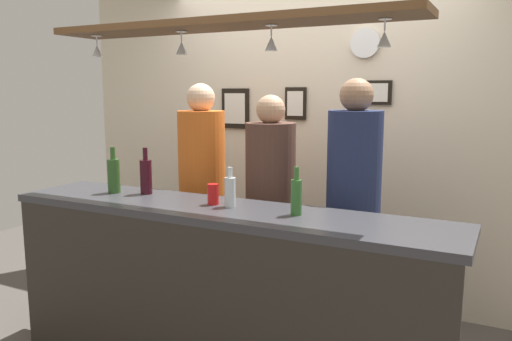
# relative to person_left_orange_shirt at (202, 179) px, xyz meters

# --- Properties ---
(back_wall) EXTENTS (4.40, 0.06, 2.60)m
(back_wall) POSITION_rel_person_left_orange_shirt_xyz_m (0.54, 0.81, 0.25)
(back_wall) COLOR beige
(back_wall) RESTS_ON ground_plane
(bar_counter) EXTENTS (2.70, 0.55, 1.03)m
(bar_counter) POSITION_rel_person_left_orange_shirt_xyz_m (0.54, -0.80, -0.36)
(bar_counter) COLOR #38383D
(bar_counter) RESTS_ON ground_plane
(overhead_glass_rack) EXTENTS (2.20, 0.36, 0.04)m
(overhead_glass_rack) POSITION_rel_person_left_orange_shirt_xyz_m (0.54, -0.59, 1.00)
(overhead_glass_rack) COLOR brown
(hanging_wineglass_far_left) EXTENTS (0.07, 0.07, 0.13)m
(hanging_wineglass_far_left) POSITION_rel_person_left_orange_shirt_xyz_m (-0.36, -0.62, 0.89)
(hanging_wineglass_far_left) COLOR silver
(hanging_wineglass_far_left) RESTS_ON overhead_glass_rack
(hanging_wineglass_left) EXTENTS (0.07, 0.07, 0.13)m
(hanging_wineglass_left) POSITION_rel_person_left_orange_shirt_xyz_m (0.25, -0.57, 0.89)
(hanging_wineglass_left) COLOR silver
(hanging_wineglass_left) RESTS_ON overhead_glass_rack
(hanging_wineglass_center_left) EXTENTS (0.07, 0.07, 0.13)m
(hanging_wineglass_center_left) POSITION_rel_person_left_orange_shirt_xyz_m (0.83, -0.59, 0.89)
(hanging_wineglass_center_left) COLOR silver
(hanging_wineglass_center_left) RESTS_ON overhead_glass_rack
(hanging_wineglass_center) EXTENTS (0.07, 0.07, 0.13)m
(hanging_wineglass_center) POSITION_rel_person_left_orange_shirt_xyz_m (1.42, -0.56, 0.89)
(hanging_wineglass_center) COLOR silver
(hanging_wineglass_center) RESTS_ON overhead_glass_rack
(person_left_orange_shirt) EXTENTS (0.34, 0.34, 1.74)m
(person_left_orange_shirt) POSITION_rel_person_left_orange_shirt_xyz_m (0.00, 0.00, 0.00)
(person_left_orange_shirt) COLOR #2D334C
(person_left_orange_shirt) RESTS_ON ground_plane
(person_middle_brown_shirt) EXTENTS (0.34, 0.34, 1.66)m
(person_middle_brown_shirt) POSITION_rel_person_left_orange_shirt_xyz_m (0.55, 0.00, -0.05)
(person_middle_brown_shirt) COLOR #2D334C
(person_middle_brown_shirt) RESTS_ON ground_plane
(person_right_navy_shirt) EXTENTS (0.34, 0.34, 1.76)m
(person_right_navy_shirt) POSITION_rel_person_left_orange_shirt_xyz_m (1.13, 0.00, 0.02)
(person_right_navy_shirt) COLOR #2D334C
(person_right_navy_shirt) RESTS_ON ground_plane
(bottle_wine_dark_red) EXTENTS (0.08, 0.08, 0.30)m
(bottle_wine_dark_red) POSITION_rel_person_left_orange_shirt_xyz_m (-0.08, -0.53, 0.10)
(bottle_wine_dark_red) COLOR #380F19
(bottle_wine_dark_red) RESTS_ON bar_counter
(bottle_soda_clear) EXTENTS (0.06, 0.06, 0.23)m
(bottle_soda_clear) POSITION_rel_person_left_orange_shirt_xyz_m (0.58, -0.60, 0.07)
(bottle_soda_clear) COLOR silver
(bottle_soda_clear) RESTS_ON bar_counter
(bottle_beer_green_import) EXTENTS (0.06, 0.06, 0.26)m
(bottle_beer_green_import) POSITION_rel_person_left_orange_shirt_xyz_m (0.99, -0.61, 0.08)
(bottle_beer_green_import) COLOR #336B2D
(bottle_beer_green_import) RESTS_ON bar_counter
(bottle_champagne_green) EXTENTS (0.08, 0.08, 0.30)m
(bottle_champagne_green) POSITION_rel_person_left_orange_shirt_xyz_m (-0.29, -0.60, 0.10)
(bottle_champagne_green) COLOR #2D5623
(bottle_champagne_green) RESTS_ON bar_counter
(drink_can) EXTENTS (0.07, 0.07, 0.12)m
(drink_can) POSITION_rel_person_left_orange_shirt_xyz_m (0.46, -0.60, 0.04)
(drink_can) COLOR red
(drink_can) RESTS_ON bar_counter
(picture_frame_caricature) EXTENTS (0.26, 0.02, 0.34)m
(picture_frame_caricature) POSITION_rel_person_left_orange_shirt_xyz_m (-0.15, 0.76, 0.48)
(picture_frame_caricature) COLOR black
(picture_frame_caricature) RESTS_ON back_wall
(picture_frame_crest) EXTENTS (0.18, 0.02, 0.26)m
(picture_frame_crest) POSITION_rel_person_left_orange_shirt_xyz_m (0.41, 0.76, 0.53)
(picture_frame_crest) COLOR black
(picture_frame_crest) RESTS_ON back_wall
(picture_frame_upper_small) EXTENTS (0.22, 0.02, 0.18)m
(picture_frame_upper_small) POSITION_rel_person_left_orange_shirt_xyz_m (1.07, 0.76, 0.62)
(picture_frame_upper_small) COLOR black
(picture_frame_upper_small) RESTS_ON back_wall
(wall_clock) EXTENTS (0.22, 0.03, 0.22)m
(wall_clock) POSITION_rel_person_left_orange_shirt_xyz_m (0.97, 0.76, 0.99)
(wall_clock) COLOR white
(wall_clock) RESTS_ON back_wall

